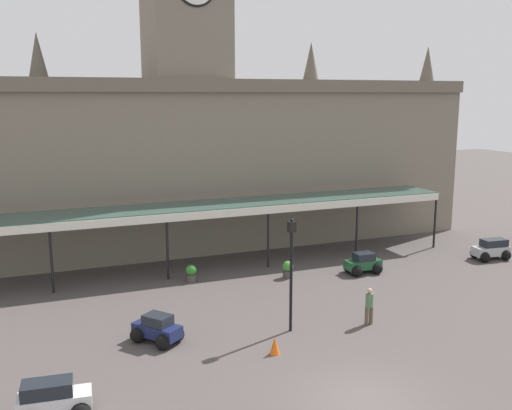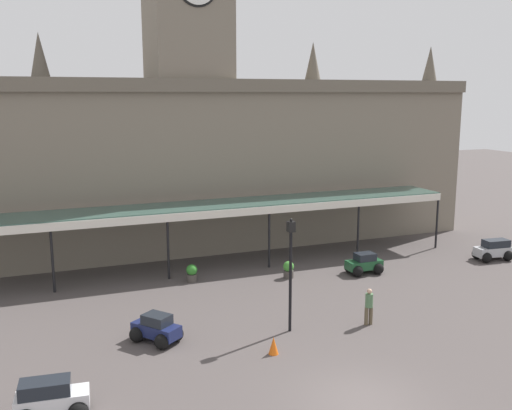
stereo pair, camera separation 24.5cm
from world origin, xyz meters
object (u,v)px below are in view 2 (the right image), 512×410
Objects in this scene: car_navy_sedan at (156,330)px; car_silver_estate at (493,251)px; car_white_estate at (51,401)px; victorian_lamppost at (291,262)px; car_green_sedan at (364,265)px; pedestrian_crossing_forecourt at (369,305)px; planter_forecourt_centre at (192,273)px; planter_by_canopy at (289,269)px; traffic_cone at (274,345)px.

car_silver_estate reaches higher than car_navy_sedan.
victorian_lamppost is at bearing 19.20° from car_white_estate.
car_green_sedan is 19.66m from car_white_estate.
pedestrian_crossing_forecourt is (-3.85, -6.57, 0.41)m from car_green_sedan.
planter_forecourt_centre is (-2.16, 8.10, -2.60)m from victorian_lamppost.
victorian_lamppost reaches higher than planter_forecourt_centre.
car_navy_sedan is 0.45× the size of victorian_lamppost.
car_silver_estate is at bearing 18.27° from victorian_lamppost.
planter_by_canopy is at bearing 174.14° from car_silver_estate.
car_navy_sedan is at bearing 144.90° from traffic_cone.
car_green_sedan and car_navy_sedan have the same top height.
car_silver_estate is 19.27m from traffic_cone.
pedestrian_crossing_forecourt reaches higher than planter_forecourt_centre.
car_silver_estate is 2.42× the size of planter_forecourt_centre.
car_navy_sedan is at bearing 46.12° from car_white_estate.
car_silver_estate is at bearing -5.86° from planter_by_canopy.
planter_forecourt_centre is (-5.71, 8.74, -0.42)m from pedestrian_crossing_forecourt.
victorian_lamppost is 7.04× the size of traffic_cone.
car_navy_sedan is 2.34× the size of planter_forecourt_centre.
planter_by_canopy is at bearing 94.02° from pedestrian_crossing_forecourt.
pedestrian_crossing_forecourt is (13.44, 2.80, 0.34)m from car_white_estate.
car_white_estate is at bearing -151.54° from car_green_sedan.
car_white_estate is 1.40× the size of pedestrian_crossing_forecourt.
car_navy_sedan is at bearing -146.40° from planter_by_canopy.
car_green_sedan is 2.14× the size of planter_forecourt_centre.
traffic_cone is at bearing -166.88° from pedestrian_crossing_forecourt.
victorian_lamppost is at bearing -141.30° from car_green_sedan.
victorian_lamppost is at bearing -75.03° from planter_forecourt_centre.
car_green_sedan is 13.89m from car_navy_sedan.
victorian_lamppost reaches higher than car_navy_sedan.
car_white_estate is 3.29× the size of traffic_cone.
planter_forecourt_centre is at bearing 93.53° from traffic_cone.
planter_forecourt_centre and planter_by_canopy have the same top height.
pedestrian_crossing_forecourt is at bearing -85.98° from planter_by_canopy.
pedestrian_crossing_forecourt is 5.27m from traffic_cone.
car_white_estate is 10.77m from victorian_lamppost.
pedestrian_crossing_forecourt is 1.74× the size of planter_by_canopy.
car_navy_sedan reaches higher than planter_by_canopy.
traffic_cone is (-8.95, -7.76, -0.15)m from car_green_sedan.
car_navy_sedan is 0.96× the size of car_white_estate.
victorian_lamppost is 5.20× the size of planter_forecourt_centre.
planter_forecourt_centre is at bearing 56.20° from car_white_estate.
car_green_sedan is 7.62m from pedestrian_crossing_forecourt.
traffic_cone is at bearing 10.97° from car_white_estate.
pedestrian_crossing_forecourt is at bearing 11.79° from car_white_estate.
traffic_cone is (-17.87, -7.21, -0.21)m from car_silver_estate.
traffic_cone is 0.74× the size of planter_forecourt_centre.
victorian_lamppost reaches higher than car_green_sedan.
victorian_lamppost is 8.78m from planter_forecourt_centre.
victorian_lamppost is (5.60, -1.01, 2.59)m from car_navy_sedan.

